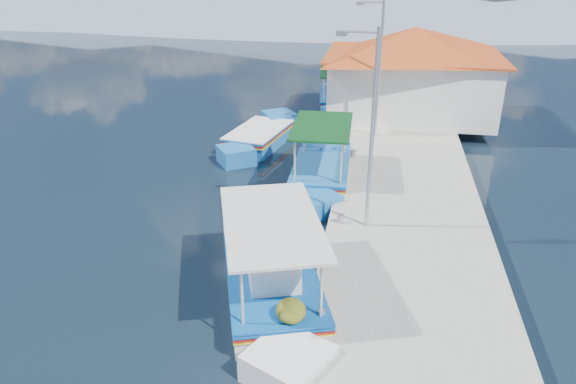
# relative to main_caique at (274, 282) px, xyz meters

# --- Properties ---
(ground) EXTENTS (160.00, 160.00, 0.00)m
(ground) POSITION_rel_main_caique_xyz_m (-2.39, 1.61, -0.50)
(ground) COLOR black
(ground) RESTS_ON ground
(quay) EXTENTS (5.00, 44.00, 0.50)m
(quay) POSITION_rel_main_caique_xyz_m (3.51, 7.61, -0.25)
(quay) COLOR #A5A29A
(quay) RESTS_ON ground
(bollards) EXTENTS (0.20, 17.20, 0.30)m
(bollards) POSITION_rel_main_caique_xyz_m (1.41, 6.86, 0.15)
(bollards) COLOR #A5A8AD
(bollards) RESTS_ON quay
(main_caique) EXTENTS (3.93, 7.50, 2.61)m
(main_caique) POSITION_rel_main_caique_xyz_m (0.00, 0.00, 0.00)
(main_caique) COLOR white
(main_caique) RESTS_ON ground
(caique_green_canopy) EXTENTS (2.29, 7.10, 2.66)m
(caique_green_canopy) POSITION_rel_main_caique_xyz_m (0.29, 7.82, -0.11)
(caique_green_canopy) COLOR #1C64AD
(caique_green_canopy) RESTS_ON ground
(caique_blue_hull) EXTENTS (2.87, 6.76, 1.22)m
(caique_blue_hull) POSITION_rel_main_caique_xyz_m (-3.10, 11.79, -0.17)
(caique_blue_hull) COLOR #1C64AD
(caique_blue_hull) RESTS_ON ground
(caique_far) EXTENTS (2.36, 6.39, 2.25)m
(caique_far) POSITION_rel_main_caique_xyz_m (-0.21, 19.33, -0.08)
(caique_far) COLOR #1C64AD
(caique_far) RESTS_ON ground
(harbor_building) EXTENTS (10.49, 10.49, 4.40)m
(harbor_building) POSITION_rel_main_caique_xyz_m (3.81, 16.61, 2.27)
(harbor_building) COLOR white
(harbor_building) RESTS_ON quay
(lamp_post_near) EXTENTS (1.21, 0.14, 6.00)m
(lamp_post_near) POSITION_rel_main_caique_xyz_m (2.12, 3.61, 3.35)
(lamp_post_near) COLOR #A5A8AD
(lamp_post_near) RESTS_ON quay
(lamp_post_far) EXTENTS (1.21, 0.14, 6.00)m
(lamp_post_far) POSITION_rel_main_caique_xyz_m (2.12, 12.61, 3.35)
(lamp_post_far) COLOR #A5A8AD
(lamp_post_far) RESTS_ON quay
(mountain_ridge) EXTENTS (171.40, 96.00, 5.50)m
(mountain_ridge) POSITION_rel_main_caique_xyz_m (4.15, 57.61, 1.54)
(mountain_ridge) COLOR slate
(mountain_ridge) RESTS_ON ground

